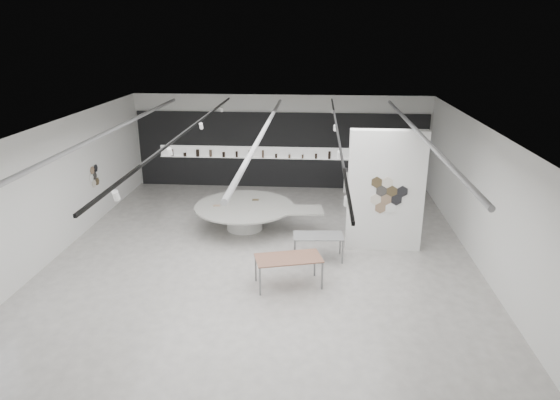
# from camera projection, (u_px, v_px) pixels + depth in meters

# --- Properties ---
(room) EXTENTS (12.02, 14.02, 3.82)m
(room) POSITION_uv_depth(u_px,v_px,m) (259.00, 190.00, 13.72)
(room) COLOR #B9B5AE
(room) RESTS_ON ground
(back_wall_display) EXTENTS (11.80, 0.27, 3.10)m
(back_wall_display) POSITION_uv_depth(u_px,v_px,m) (279.00, 151.00, 20.44)
(back_wall_display) COLOR black
(back_wall_display) RESTS_ON ground
(partition_column) EXTENTS (2.20, 0.38, 3.60)m
(partition_column) POSITION_uv_depth(u_px,v_px,m) (386.00, 191.00, 14.50)
(partition_column) COLOR white
(partition_column) RESTS_ON ground
(display_island) EXTENTS (4.39, 3.58, 0.83)m
(display_island) POSITION_uv_depth(u_px,v_px,m) (247.00, 214.00, 16.33)
(display_island) COLOR white
(display_island) RESTS_ON ground
(sample_table_wood) EXTENTS (1.83, 1.24, 0.78)m
(sample_table_wood) POSITION_uv_depth(u_px,v_px,m) (288.00, 260.00, 12.65)
(sample_table_wood) COLOR brown
(sample_table_wood) RESTS_ON ground
(sample_table_stone) EXTENTS (1.45, 0.80, 0.73)m
(sample_table_stone) POSITION_uv_depth(u_px,v_px,m) (318.00, 237.00, 14.15)
(sample_table_stone) COLOR gray
(sample_table_stone) RESTS_ON ground
(kitchen_counter) EXTENTS (1.61, 0.77, 1.23)m
(kitchen_counter) POSITION_uv_depth(u_px,v_px,m) (363.00, 181.00, 20.18)
(kitchen_counter) COLOR white
(kitchen_counter) RESTS_ON ground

